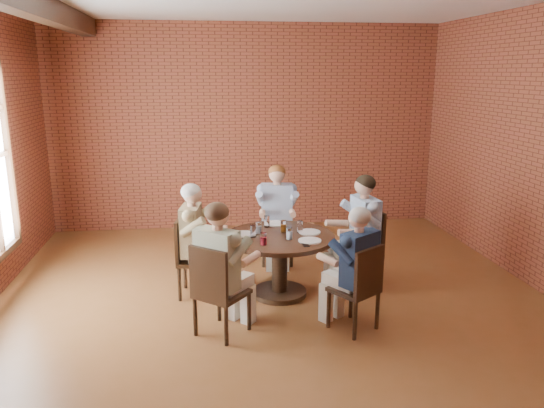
{
  "coord_description": "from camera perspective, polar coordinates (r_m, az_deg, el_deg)",
  "views": [
    {
      "loc": [
        -0.8,
        -5.42,
        2.6
      ],
      "look_at": [
        0.07,
        1.0,
        0.99
      ],
      "focal_mm": 35.0,
      "sensor_mm": 36.0,
      "label": 1
    }
  ],
  "objects": [
    {
      "name": "chair_a",
      "position": [
        6.65,
        10.11,
        -4.42
      ],
      "size": [
        0.52,
        0.52,
        0.98
      ],
      "rotation": [
        0.0,
        0.0,
        -1.45
      ],
      "color": "#331F11",
      "rests_on": "floor"
    },
    {
      "name": "plate_b",
      "position": [
        6.65,
        0.4,
        -2.12
      ],
      "size": [
        0.26,
        0.26,
        0.01
      ],
      "primitive_type": "cylinder",
      "color": "white",
      "rests_on": "dining_table"
    },
    {
      "name": "glass_d",
      "position": [
        6.26,
        -1.46,
        -2.57
      ],
      "size": [
        0.07,
        0.07,
        0.14
      ],
      "primitive_type": "cylinder",
      "color": "white",
      "rests_on": "dining_table"
    },
    {
      "name": "wall_front",
      "position": [
        2.27,
        13.9,
        -9.93
      ],
      "size": [
        7.0,
        0.0,
        7.0
      ],
      "primitive_type": "plane",
      "rotation": [
        -1.57,
        0.0,
        0.0
      ],
      "color": "brown",
      "rests_on": "ground"
    },
    {
      "name": "diner_c",
      "position": [
        6.31,
        -8.11,
        -3.92
      ],
      "size": [
        0.74,
        0.64,
        1.36
      ],
      "primitive_type": null,
      "rotation": [
        0.0,
        0.0,
        1.42
      ],
      "color": "brown",
      "rests_on": "floor"
    },
    {
      "name": "glass_b",
      "position": [
        6.32,
        1.25,
        -2.4
      ],
      "size": [
        0.07,
        0.07,
        0.14
      ],
      "primitive_type": "cylinder",
      "color": "white",
      "rests_on": "dining_table"
    },
    {
      "name": "diner_b",
      "position": [
        7.31,
        0.54,
        -1.19
      ],
      "size": [
        0.63,
        0.74,
        1.38
      ],
      "primitive_type": null,
      "rotation": [
        0.0,
        0.0,
        -0.12
      ],
      "color": "#8693AB",
      "rests_on": "floor"
    },
    {
      "name": "chair_b",
      "position": [
        7.45,
        0.52,
        -2.26
      ],
      "size": [
        0.5,
        0.5,
        0.96
      ],
      "rotation": [
        0.0,
        0.0,
        -0.12
      ],
      "color": "#331F11",
      "rests_on": "floor"
    },
    {
      "name": "plate_c",
      "position": [
        6.23,
        -3.1,
        -3.26
      ],
      "size": [
        0.26,
        0.26,
        0.01
      ],
      "primitive_type": "cylinder",
      "color": "white",
      "rests_on": "dining_table"
    },
    {
      "name": "wall_back",
      "position": [
        9.0,
        -2.66,
        8.22
      ],
      "size": [
        7.0,
        0.0,
        7.0
      ],
      "primitive_type": "plane",
      "rotation": [
        1.57,
        0.0,
        0.0
      ],
      "color": "brown",
      "rests_on": "ground"
    },
    {
      "name": "glass_c",
      "position": [
        6.52,
        -0.56,
        -1.88
      ],
      "size": [
        0.07,
        0.07,
        0.14
      ],
      "primitive_type": "cylinder",
      "color": "white",
      "rests_on": "dining_table"
    },
    {
      "name": "plate_d",
      "position": [
        6.01,
        4.09,
        -3.95
      ],
      "size": [
        0.26,
        0.26,
        0.01
      ],
      "primitive_type": "cylinder",
      "color": "white",
      "rests_on": "dining_table"
    },
    {
      "name": "glass_g",
      "position": [
        6.05,
        1.87,
        -3.16
      ],
      "size": [
        0.07,
        0.07,
        0.14
      ],
      "primitive_type": "cylinder",
      "color": "white",
      "rests_on": "dining_table"
    },
    {
      "name": "diner_e",
      "position": [
        5.5,
        8.86,
        -6.94
      ],
      "size": [
        0.78,
        0.81,
        1.31
      ],
      "primitive_type": null,
      "rotation": [
        0.0,
        0.0,
        3.73
      ],
      "color": "#182945",
      "rests_on": "floor"
    },
    {
      "name": "plate_a",
      "position": [
        6.32,
        4.07,
        -3.03
      ],
      "size": [
        0.26,
        0.26,
        0.01
      ],
      "primitive_type": "cylinder",
      "color": "white",
      "rests_on": "dining_table"
    },
    {
      "name": "glass_e",
      "position": [
        6.13,
        -2.04,
        -2.92
      ],
      "size": [
        0.07,
        0.07,
        0.14
      ],
      "primitive_type": "cylinder",
      "color": "white",
      "rests_on": "dining_table"
    },
    {
      "name": "diner_d",
      "position": [
        5.35,
        -5.48,
        -6.99
      ],
      "size": [
        0.87,
        0.89,
        1.39
      ],
      "primitive_type": null,
      "rotation": [
        0.0,
        0.0,
        2.44
      ],
      "color": "#C0B497",
      "rests_on": "floor"
    },
    {
      "name": "floor",
      "position": [
        6.07,
        0.59,
        -11.43
      ],
      "size": [
        7.0,
        7.0,
        0.0
      ],
      "primitive_type": "plane",
      "color": "brown",
      "rests_on": "ground"
    },
    {
      "name": "glass_a",
      "position": [
        6.31,
        3.02,
        -2.45
      ],
      "size": [
        0.07,
        0.07,
        0.14
      ],
      "primitive_type": "cylinder",
      "color": "white",
      "rests_on": "dining_table"
    },
    {
      "name": "smartphone",
      "position": [
        5.87,
        3.63,
        -4.4
      ],
      "size": [
        0.07,
        0.14,
        0.01
      ],
      "primitive_type": "cube",
      "rotation": [
        0.0,
        0.0,
        0.03
      ],
      "color": "black",
      "rests_on": "dining_table"
    },
    {
      "name": "glass_f",
      "position": [
        5.85,
        -0.92,
        -3.75
      ],
      "size": [
        0.07,
        0.07,
        0.14
      ],
      "primitive_type": "cylinder",
      "color": "white",
      "rests_on": "dining_table"
    },
    {
      "name": "chair_d",
      "position": [
        5.35,
        -6.05,
        -9.0
      ],
      "size": [
        0.64,
        0.64,
        0.97
      ],
      "rotation": [
        0.0,
        0.0,
        2.44
      ],
      "color": "#331F11",
      "rests_on": "floor"
    },
    {
      "name": "diner_a",
      "position": [
        6.56,
        9.41,
        -3.02
      ],
      "size": [
        0.77,
        0.66,
        1.41
      ],
      "primitive_type": null,
      "rotation": [
        0.0,
        0.0,
        -1.45
      ],
      "color": "#37618F",
      "rests_on": "floor"
    },
    {
      "name": "dining_table",
      "position": [
        6.28,
        0.83,
        -5.3
      ],
      "size": [
        1.29,
        1.29,
        0.75
      ],
      "color": "#331F11",
      "rests_on": "floor"
    },
    {
      "name": "chair_e",
      "position": [
        5.51,
        9.47,
        -8.64
      ],
      "size": [
        0.58,
        0.58,
        0.92
      ],
      "rotation": [
        0.0,
        0.0,
        3.73
      ],
      "color": "#331F11",
      "rests_on": "floor"
    },
    {
      "name": "chair_c",
      "position": [
        6.37,
        -8.85,
        -5.31
      ],
      "size": [
        0.5,
        0.5,
        0.95
      ],
      "rotation": [
        0.0,
        0.0,
        1.42
      ],
      "color": "#331F11",
      "rests_on": "floor"
    }
  ]
}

